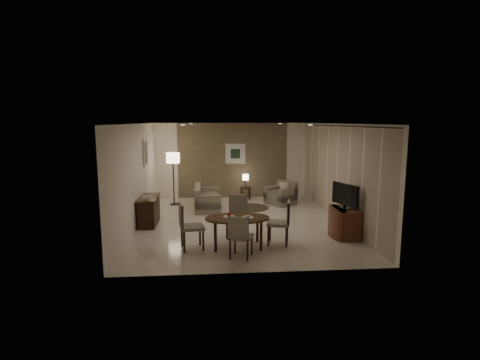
{
  "coord_description": "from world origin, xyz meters",
  "views": [
    {
      "loc": [
        -0.84,
        -10.01,
        2.77
      ],
      "look_at": [
        0.0,
        0.2,
        1.15
      ],
      "focal_mm": 28.0,
      "sensor_mm": 36.0,
      "label": 1
    }
  ],
  "objects": [
    {
      "name": "art_back_frame",
      "position": [
        0.1,
        3.46,
        1.6
      ],
      "size": [
        0.72,
        0.03,
        0.72
      ],
      "primitive_type": "cube",
      "color": "silver",
      "rests_on": "wall_back"
    },
    {
      "name": "downlight_fl",
      "position": [
        -1.4,
        1.8,
        2.69
      ],
      "size": [
        0.1,
        0.1,
        0.01
      ],
      "primitive_type": "cylinder",
      "color": "white",
      "rests_on": "ceiling"
    },
    {
      "name": "art_left_frame",
      "position": [
        -2.72,
        1.2,
        1.85
      ],
      "size": [
        0.03,
        0.6,
        0.8
      ],
      "primitive_type": "cube",
      "color": "silver",
      "rests_on": "wall_left"
    },
    {
      "name": "curtain_rod",
      "position": [
        2.68,
        0.0,
        2.64
      ],
      "size": [
        0.03,
        6.8,
        0.03
      ],
      "primitive_type": "cylinder",
      "rotation": [
        1.57,
        0.0,
        0.0
      ],
      "color": "black",
      "rests_on": "wall_right"
    },
    {
      "name": "napkin",
      "position": [
        -0.02,
        -2.07,
        0.7
      ],
      "size": [
        0.12,
        0.08,
        0.03
      ],
      "primitive_type": "cube",
      "color": "white",
      "rests_on": "plate_b"
    },
    {
      "name": "console_desk",
      "position": [
        -2.49,
        0.0,
        0.38
      ],
      "size": [
        0.48,
        1.2,
        0.75
      ],
      "primitive_type": null,
      "color": "#492E17",
      "rests_on": "floor"
    },
    {
      "name": "plate_a",
      "position": [
        -0.42,
        -1.97,
        0.68
      ],
      "size": [
        0.26,
        0.26,
        0.02
      ],
      "primitive_type": "cylinder",
      "color": "white",
      "rests_on": "dining_table"
    },
    {
      "name": "downlight_nl",
      "position": [
        -1.4,
        -1.8,
        2.69
      ],
      "size": [
        0.1,
        0.1,
        0.01
      ],
      "primitive_type": "cylinder",
      "color": "white",
      "rests_on": "ceiling"
    },
    {
      "name": "chair_left",
      "position": [
        -1.23,
        -2.09,
        0.51
      ],
      "size": [
        0.57,
        0.57,
        1.01
      ],
      "primitive_type": null,
      "rotation": [
        0.0,
        0.0,
        1.77
      ],
      "color": "gray",
      "rests_on": "floor"
    },
    {
      "name": "art_back_canvas",
      "position": [
        0.1,
        3.44,
        1.6
      ],
      "size": [
        0.34,
        0.01,
        0.34
      ],
      "primitive_type": "cube",
      "color": "#1E341C",
      "rests_on": "wall_back"
    },
    {
      "name": "floor_lamp",
      "position": [
        -2.04,
        2.37,
        0.87
      ],
      "size": [
        0.44,
        0.44,
        1.74
      ],
      "primitive_type": null,
      "color": "#FFE5B7",
      "rests_on": "floor"
    },
    {
      "name": "table_lamp",
      "position": [
        0.43,
        3.0,
        0.7
      ],
      "size": [
        0.22,
        0.22,
        0.5
      ],
      "primitive_type": null,
      "color": "#FFEAC1",
      "rests_on": "side_table"
    },
    {
      "name": "taupe_accent",
      "position": [
        0.0,
        3.48,
        1.35
      ],
      "size": [
        3.96,
        0.03,
        2.7
      ],
      "primitive_type": "cube",
      "color": "#77634A",
      "rests_on": "wall_back"
    },
    {
      "name": "telephone",
      "position": [
        -2.49,
        -0.3,
        0.8
      ],
      "size": [
        0.2,
        0.14,
        0.09
      ],
      "primitive_type": null,
      "color": "white",
      "rests_on": "console_desk"
    },
    {
      "name": "flat_tv",
      "position": [
        2.38,
        -1.5,
        1.02
      ],
      "size": [
        0.36,
        0.85,
        0.6
      ],
      "primitive_type": null,
      "rotation": [
        0.0,
        0.0,
        0.35
      ],
      "color": "black",
      "rests_on": "tv_cabinet"
    },
    {
      "name": "sofa",
      "position": [
        -0.91,
        1.63,
        0.37
      ],
      "size": [
        1.59,
        0.81,
        0.75
      ],
      "primitive_type": null,
      "rotation": [
        0.0,
        0.0,
        1.58
      ],
      "color": "gray",
      "rests_on": "floor"
    },
    {
      "name": "curtain_wall",
      "position": [
        2.68,
        0.0,
        1.32
      ],
      "size": [
        0.08,
        6.7,
        2.58
      ],
      "primitive_type": null,
      "color": "#BAA991",
      "rests_on": "wall_right"
    },
    {
      "name": "chair_right",
      "position": [
        0.69,
        -1.92,
        0.5
      ],
      "size": [
        0.59,
        0.59,
        1.0
      ],
      "primitive_type": null,
      "rotation": [
        0.0,
        0.0,
        -1.82
      ],
      "color": "gray",
      "rests_on": "floor"
    },
    {
      "name": "room_shell",
      "position": [
        0.0,
        0.4,
        1.35
      ],
      "size": [
        5.5,
        7.0,
        2.7
      ],
      "color": "beige",
      "rests_on": "ground"
    },
    {
      "name": "tv_cabinet",
      "position": [
        2.4,
        -1.5,
        0.35
      ],
      "size": [
        0.48,
        0.9,
        0.7
      ],
      "primitive_type": null,
      "color": "brown",
      "rests_on": "floor"
    },
    {
      "name": "side_table",
      "position": [
        0.43,
        3.0,
        0.23
      ],
      "size": [
        0.35,
        0.35,
        0.45
      ],
      "primitive_type": null,
      "color": "black",
      "rests_on": "floor"
    },
    {
      "name": "dining_table",
      "position": [
        -0.24,
        -2.02,
        0.33
      ],
      "size": [
        1.42,
        0.89,
        0.67
      ],
      "primitive_type": null,
      "color": "#492E17",
      "rests_on": "floor"
    },
    {
      "name": "art_left_canvas",
      "position": [
        -2.71,
        1.2,
        1.85
      ],
      "size": [
        0.01,
        0.46,
        0.64
      ],
      "primitive_type": "cube",
      "color": "gray",
      "rests_on": "wall_left"
    },
    {
      "name": "round_rug",
      "position": [
        0.43,
        1.7,
        0.01
      ],
      "size": [
        1.25,
        1.25,
        0.01
      ],
      "primitive_type": "cylinder",
      "color": "#473927",
      "rests_on": "floor"
    },
    {
      "name": "chair_near",
      "position": [
        -0.22,
        -2.69,
        0.45
      ],
      "size": [
        0.56,
        0.56,
        0.9
      ],
      "primitive_type": null,
      "rotation": [
        0.0,
        0.0,
        2.8
      ],
      "color": "gray",
      "rests_on": "floor"
    },
    {
      "name": "downlight_fr",
      "position": [
        1.4,
        1.8,
        2.69
      ],
      "size": [
        0.1,
        0.1,
        0.01
      ],
      "primitive_type": "cylinder",
      "color": "white",
      "rests_on": "ceiling"
    },
    {
      "name": "armchair",
      "position": [
        1.52,
        2.11,
        0.37
      ],
      "size": [
        1.13,
        1.14,
        0.75
      ],
      "primitive_type": null,
      "rotation": [
        0.0,
        0.0,
        -0.97
      ],
      "color": "gray",
      "rests_on": "floor"
    },
    {
      "name": "chair_far",
      "position": [
        -0.2,
        -1.29,
        0.5
      ],
      "size": [
        0.58,
        0.58,
        0.99
      ],
      "primitive_type": null,
      "rotation": [
        0.0,
        0.0,
        -0.24
      ],
      "color": "gray",
      "rests_on": "floor"
    },
    {
      "name": "downlight_nr",
      "position": [
        1.4,
        -1.8,
        2.69
      ],
      "size": [
        0.1,
        0.1,
        0.01
      ],
      "primitive_type": "cylinder",
      "color": "white",
      "rests_on": "ceiling"
    },
    {
      "name": "plate_b",
      "position": [
        -0.02,
        -2.07,
        0.68
      ],
      "size": [
        0.26,
        0.26,
        0.02
      ],
      "primitive_type": "cylinder",
      "color": "white",
      "rests_on": "dining_table"
    },
    {
      "name": "fruit_apple",
      "position": [
        -0.42,
        -1.97,
        0.73
      ],
      "size": [
        0.09,
        0.09,
        0.09
      ],
      "primitive_type": "sphere",
      "color": "#A11712",
      "rests_on": "plate_a"
    }
  ]
}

